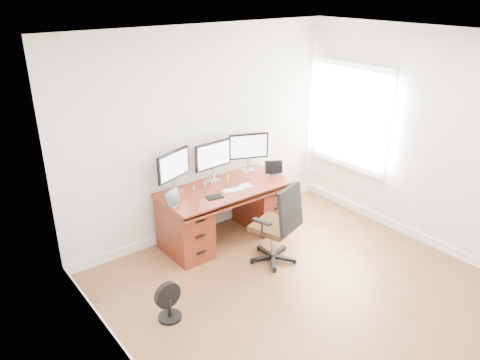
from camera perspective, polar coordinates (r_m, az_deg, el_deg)
ground at (r=5.17m, az=10.55°, el=-15.05°), size 4.50×4.50×0.00m
back_wall at (r=6.06m, az=-4.34°, el=5.70°), size 4.00×0.10×2.70m
right_wall at (r=6.09m, az=23.60°, el=3.90°), size 0.10×4.50×2.70m
desk at (r=6.10m, az=-1.90°, el=-3.77°), size 1.70×0.80×0.75m
office_chair at (r=5.65m, az=4.51°, el=-6.93°), size 0.68×0.68×1.02m
floor_fan at (r=4.88m, az=-8.66°, el=-14.50°), size 0.28×0.24×0.41m
monitor_left at (r=5.72m, az=-8.10°, el=1.64°), size 0.53×0.22×0.53m
monitor_center at (r=6.00m, az=-3.31°, el=2.89°), size 0.55×0.15×0.53m
monitor_right at (r=6.33m, az=1.03°, el=4.00°), size 0.52×0.24×0.53m
tablet_left at (r=5.47m, az=-8.19°, el=-2.27°), size 0.25×0.16×0.19m
tablet_right at (r=6.30m, az=4.19°, el=1.43°), size 0.24×0.18×0.19m
keyboard at (r=5.82m, az=-0.83°, el=-1.24°), size 0.27×0.16×0.01m
trackpad at (r=5.95m, az=0.75°, el=-0.71°), size 0.16×0.16×0.01m
drawing_tablet at (r=5.65m, az=-3.13°, el=-2.08°), size 0.22×0.16×0.01m
phone at (r=5.90m, az=-1.05°, el=-0.92°), size 0.14×0.11×0.01m
figurine_brown at (r=5.83m, az=-5.71°, el=-0.95°), size 0.03×0.03×0.08m
figurine_blue at (r=5.91m, az=-4.30°, el=-0.54°), size 0.03×0.03×0.08m
figurine_pink at (r=5.96m, az=-3.49°, el=-0.30°), size 0.03×0.03×0.08m
figurine_orange at (r=6.10m, az=-1.50°, el=0.28°), size 0.03×0.03×0.08m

